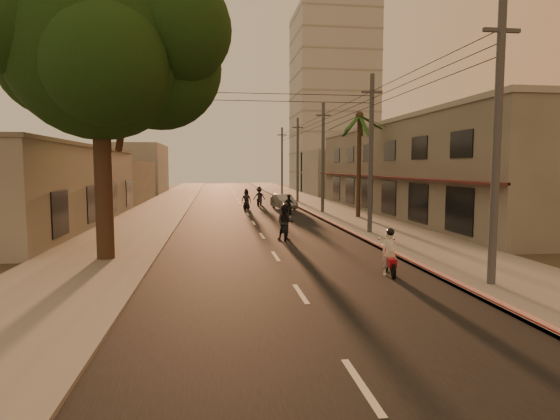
% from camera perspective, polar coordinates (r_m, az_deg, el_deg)
% --- Properties ---
extents(ground, '(160.00, 160.00, 0.00)m').
position_cam_1_polar(ground, '(18.23, 0.26, -6.90)').
color(ground, '#383023').
rests_on(ground, ground).
extents(road, '(10.00, 140.00, 0.02)m').
position_cam_1_polar(road, '(37.92, -3.97, -0.51)').
color(road, black).
rests_on(road, ground).
extents(sidewalk_right, '(5.00, 140.00, 0.12)m').
position_cam_1_polar(sidewalk_right, '(39.13, 7.05, -0.29)').
color(sidewalk_right, slate).
rests_on(sidewalk_right, ground).
extents(sidewalk_left, '(5.00, 140.00, 0.12)m').
position_cam_1_polar(sidewalk_left, '(38.16, -15.28, -0.58)').
color(sidewalk_left, slate).
rests_on(sidewalk_left, ground).
extents(curb_stripe, '(0.20, 60.00, 0.20)m').
position_cam_1_polar(curb_stripe, '(33.73, 5.28, -1.10)').
color(curb_stripe, red).
rests_on(curb_stripe, ground).
extents(shophouse_row, '(8.80, 34.20, 7.30)m').
position_cam_1_polar(shophouse_row, '(39.26, 17.05, 4.79)').
color(shophouse_row, gray).
rests_on(shophouse_row, ground).
extents(left_building, '(8.20, 24.20, 5.20)m').
position_cam_1_polar(left_building, '(33.69, -27.74, 2.57)').
color(left_building, '#9E988F').
rests_on(left_building, ground).
extents(distant_tower, '(12.10, 12.10, 28.00)m').
position_cam_1_polar(distant_tower, '(76.60, 6.42, 12.90)').
color(distant_tower, '#B7B5B2').
rests_on(distant_tower, ground).
extents(broadleaf_tree, '(9.60, 8.70, 12.10)m').
position_cam_1_polar(broadleaf_tree, '(20.73, -20.03, 17.88)').
color(broadleaf_tree, black).
rests_on(broadleaf_tree, ground).
extents(palm_tree, '(5.00, 5.00, 8.20)m').
position_cam_1_polar(palm_tree, '(35.40, 9.67, 10.59)').
color(palm_tree, black).
rests_on(palm_tree, ground).
extents(utility_poles, '(1.20, 48.26, 9.00)m').
position_cam_1_polar(utility_poles, '(38.73, 5.28, 9.27)').
color(utility_poles, '#38383A').
rests_on(utility_poles, ground).
extents(filler_right, '(8.00, 14.00, 6.00)m').
position_cam_1_polar(filler_right, '(64.78, 6.99, 4.53)').
color(filler_right, '#9E988F').
rests_on(filler_right, ground).
extents(filler_left_near, '(8.00, 14.00, 4.40)m').
position_cam_1_polar(filler_left_near, '(52.93, -20.37, 3.20)').
color(filler_left_near, '#9E988F').
rests_on(filler_left_near, ground).
extents(filler_left_far, '(8.00, 14.00, 7.00)m').
position_cam_1_polar(filler_left_far, '(70.59, -17.23, 4.80)').
color(filler_left_far, '#9E988F').
rests_on(filler_left_far, ground).
extents(scooter_red, '(0.75, 1.73, 1.70)m').
position_cam_1_polar(scooter_red, '(17.09, 13.24, -5.30)').
color(scooter_red, black).
rests_on(scooter_red, ground).
extents(scooter_mid_a, '(1.10, 1.96, 1.94)m').
position_cam_1_polar(scooter_mid_a, '(24.57, 0.66, -1.64)').
color(scooter_mid_a, black).
rests_on(scooter_mid_a, ground).
extents(scooter_mid_b, '(0.93, 1.65, 1.61)m').
position_cam_1_polar(scooter_mid_b, '(37.89, 1.07, 0.58)').
color(scooter_mid_b, black).
rests_on(scooter_mid_b, ground).
extents(scooter_far_a, '(1.07, 1.89, 1.87)m').
position_cam_1_polar(scooter_far_a, '(42.00, -4.12, 1.20)').
color(scooter_far_a, black).
rests_on(scooter_far_a, ground).
extents(scooter_far_b, '(1.54, 1.92, 1.94)m').
position_cam_1_polar(scooter_far_b, '(46.06, -2.54, 1.63)').
color(scooter_far_b, black).
rests_on(scooter_far_b, ground).
extents(parked_car, '(2.77, 4.49, 1.32)m').
position_cam_1_polar(parked_car, '(42.54, 0.45, 1.02)').
color(parked_car, gray).
rests_on(parked_car, ground).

